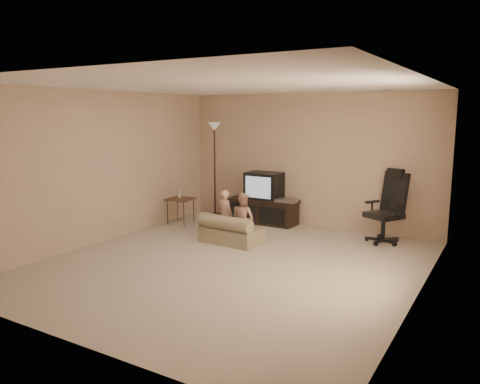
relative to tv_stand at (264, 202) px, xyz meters
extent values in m
plane|color=#B1A58C|center=(0.80, -2.49, -0.41)|extent=(5.50, 5.50, 0.00)
plane|color=white|center=(0.80, -2.49, 2.09)|extent=(5.50, 5.50, 0.00)
plane|color=tan|center=(0.80, 0.26, 0.84)|extent=(5.00, 0.00, 5.00)
plane|color=tan|center=(0.80, -5.24, 0.84)|extent=(5.00, 0.00, 5.00)
plane|color=tan|center=(-1.70, -2.49, 0.84)|extent=(0.00, 5.50, 5.50)
plane|color=tan|center=(3.30, -2.49, 0.84)|extent=(0.00, 5.50, 5.50)
cube|color=black|center=(-0.01, 0.00, -0.20)|extent=(1.34, 0.51, 0.43)
cube|color=black|center=(-0.01, 0.00, 0.04)|extent=(1.38, 0.55, 0.04)
cube|color=black|center=(-0.33, -0.23, -0.20)|extent=(0.55, 0.03, 0.32)
cube|color=black|center=(0.30, -0.25, -0.20)|extent=(0.55, 0.03, 0.32)
cube|color=black|center=(-0.01, 0.02, 0.32)|extent=(0.68, 0.49, 0.52)
cube|color=white|center=(-0.01, -0.22, 0.32)|extent=(0.54, 0.02, 0.41)
cube|color=#ADADAF|center=(0.51, -0.06, 0.09)|extent=(0.39, 0.28, 0.06)
cylinder|color=black|center=(2.37, -0.27, -0.17)|extent=(0.07, 0.07, 0.39)
cube|color=black|center=(2.37, -0.27, 0.05)|extent=(0.66, 0.66, 0.09)
cube|color=black|center=(2.48, -0.07, 0.42)|extent=(0.49, 0.37, 0.69)
cube|color=black|center=(2.48, -0.07, 0.74)|extent=(0.30, 0.22, 0.16)
cube|color=black|center=(2.14, -0.15, 0.24)|extent=(0.19, 0.27, 0.04)
cube|color=black|center=(2.61, -0.40, 0.24)|extent=(0.19, 0.27, 0.04)
cube|color=brown|center=(-1.35, -0.90, 0.08)|extent=(0.50, 0.50, 0.03)
cylinder|color=#301E15|center=(-1.51, -1.10, -0.17)|extent=(0.01, 0.01, 0.50)
cylinder|color=#301E15|center=(-1.15, -1.06, -0.17)|extent=(0.01, 0.01, 0.50)
cylinder|color=#301E15|center=(-1.55, -0.74, -0.17)|extent=(0.01, 0.01, 0.50)
cylinder|color=#301E15|center=(-1.19, -0.70, -0.17)|extent=(0.01, 0.01, 0.50)
cylinder|color=silver|center=(-1.40, -0.87, 0.16)|extent=(0.06, 0.06, 0.13)
cone|color=beige|center=(-1.40, -0.87, 0.24)|extent=(0.05, 0.05, 0.05)
cylinder|color=#301E15|center=(-1.19, 0.06, -0.40)|extent=(0.30, 0.30, 0.03)
cylinder|color=#301E15|center=(-1.19, 0.06, 0.52)|extent=(0.03, 0.03, 1.84)
cone|color=beige|center=(-1.19, 0.06, 1.45)|extent=(0.26, 0.26, 0.17)
cube|color=tan|center=(0.20, -1.54, -0.28)|extent=(1.02, 0.60, 0.26)
cylinder|color=tan|center=(0.19, -1.71, -0.05)|extent=(0.98, 0.30, 0.24)
imported|color=tan|center=(0.01, -1.43, 0.01)|extent=(0.35, 0.29, 0.86)
imported|color=tan|center=(0.38, -1.47, 0.01)|extent=(0.46, 0.32, 0.85)
camera|label=1|loc=(4.16, -7.96, 1.71)|focal=35.00mm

